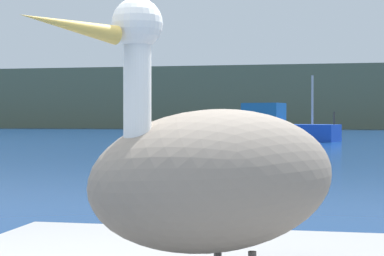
{
  "coord_description": "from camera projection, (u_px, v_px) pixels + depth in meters",
  "views": [
    {
      "loc": [
        0.78,
        -1.99,
        1.3
      ],
      "look_at": [
        -2.36,
        13.58,
        1.05
      ],
      "focal_mm": 61.14,
      "sensor_mm": 36.0,
      "label": 1
    }
  ],
  "objects": [
    {
      "name": "fishing_boat_blue",
      "position": [
        274.0,
        128.0,
        37.06
      ],
      "size": [
        7.13,
        3.93,
        3.64
      ],
      "rotation": [
        0.0,
        0.0,
        -0.27
      ],
      "color": "blue",
      "rests_on": "ground"
    },
    {
      "name": "pelican",
      "position": [
        221.0,
        176.0,
        2.36
      ],
      "size": [
        1.07,
        1.29,
        1.0
      ],
      "rotation": [
        0.0,
        0.0,
        -2.19
      ],
      "color": "slate",
      "rests_on": "pier_dock"
    },
    {
      "name": "hillside_backdrop",
      "position": [
        317.0,
        98.0,
        81.5
      ],
      "size": [
        140.0,
        14.53,
        7.48
      ],
      "primitive_type": "cube",
      "color": "#5B664C",
      "rests_on": "ground"
    }
  ]
}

